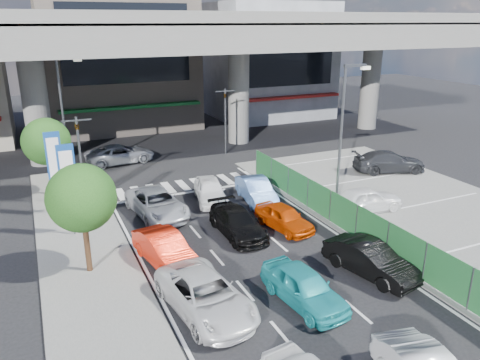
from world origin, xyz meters
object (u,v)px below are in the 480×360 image
tree_near (82,198)px  crossing_wagon_silver (120,154)px  traffic_light_left (78,139)px  hatch_black_mid_right (370,260)px  sedan_white_front_mid (210,191)px  taxi_teal_mid (304,287)px  sedan_black_mid (238,222)px  taxi_orange_right (284,217)px  traffic_cone (342,215)px  wagon_silver_front_left (157,204)px  kei_truck_front_right (256,190)px  street_lamp_right (344,124)px  tree_far (46,142)px  traffic_light_right (225,105)px  street_lamp_left (65,107)px  sedan_white_mid_left (205,295)px  taxi_orange_left (165,249)px  signboard_near (68,178)px  parked_sedan_white (366,199)px  signboard_far (55,162)px  parked_sedan_dgrey (389,162)px

tree_near → crossing_wagon_silver: size_ratio=0.95×
traffic_light_left → hatch_black_mid_right: bearing=-52.7°
sedan_white_front_mid → taxi_teal_mid: bearing=-80.8°
hatch_black_mid_right → sedan_black_mid: size_ratio=0.95×
taxi_orange_right → traffic_cone: taxi_orange_right is taller
wagon_silver_front_left → kei_truck_front_right: 5.87m
street_lamp_right → tree_far: street_lamp_right is taller
traffic_light_right → kei_truck_front_right: traffic_light_right is taller
street_lamp_left → traffic_cone: 19.14m
sedan_white_mid_left → sedan_white_front_mid: (4.10, 10.29, -0.00)m
taxi_orange_right → wagon_silver_front_left: bearing=131.5°
street_lamp_right → wagon_silver_front_left: street_lamp_right is taller
traffic_light_right → taxi_orange_left: traffic_light_right is taller
street_lamp_right → sedan_white_mid_left: street_lamp_right is taller
traffic_light_right → taxi_orange_right: traffic_light_right is taller
street_lamp_right → sedan_black_mid: size_ratio=1.82×
signboard_near → taxi_orange_right: bearing=-19.4°
traffic_light_right → hatch_black_mid_right: traffic_light_right is taller
traffic_light_right → parked_sedan_white: bearing=-80.2°
taxi_orange_left → traffic_light_right: bearing=48.9°
tree_near → traffic_cone: tree_near is taller
taxi_orange_left → parked_sedan_white: size_ratio=1.03×
street_lamp_right → tree_near: street_lamp_right is taller
street_lamp_right → taxi_orange_left: street_lamp_right is taller
sedan_black_mid → signboard_near: bearing=156.7°
tree_near → sedan_white_mid_left: (3.51, -4.67, -2.70)m
street_lamp_left → tree_near: street_lamp_left is taller
crossing_wagon_silver → parked_sedan_white: bearing=-152.1°
tree_far → sedan_black_mid: 12.85m
street_lamp_left → tree_near: 14.08m
signboard_near → traffic_light_right: bearing=40.9°
taxi_teal_mid → crossing_wagon_silver: size_ratio=0.80×
sedan_white_mid_left → taxi_teal_mid: (3.57, -0.98, 0.00)m
tree_far → kei_truck_front_right: (10.87, -5.99, -2.70)m
traffic_cone → wagon_silver_front_left: bearing=150.3°
signboard_far → tree_near: 7.03m
street_lamp_right → crossing_wagon_silver: 17.47m
hatch_black_mid_right → taxi_orange_left: bearing=137.0°
parked_sedan_white → kei_truck_front_right: bearing=56.2°
traffic_light_left → kei_truck_front_right: (9.27, -3.49, -3.25)m
hatch_black_mid_right → sedan_black_mid: hatch_black_mid_right is taller
sedan_white_mid_left → kei_truck_front_right: same height
hatch_black_mid_right → sedan_black_mid: bearing=107.9°
traffic_light_right → wagon_silver_front_left: traffic_light_right is taller
wagon_silver_front_left → kei_truck_front_right: bearing=-10.2°
street_lamp_right → signboard_far: size_ratio=1.70×
tree_far → taxi_orange_right: tree_far is taller
crossing_wagon_silver → parked_sedan_dgrey: 19.58m
hatch_black_mid_right → wagon_silver_front_left: size_ratio=0.84×
parked_sedan_white → tree_near: bearing=97.0°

